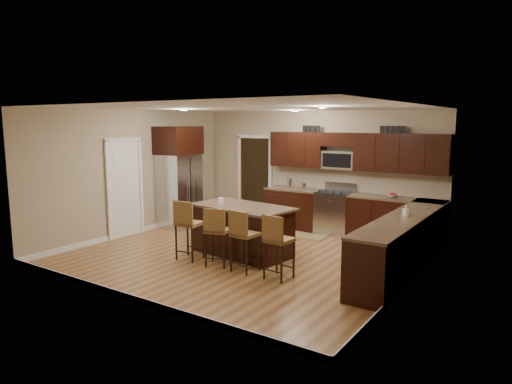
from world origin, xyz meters
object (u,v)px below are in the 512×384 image
Objects in this scene: stool_right at (243,234)px; stool_extra at (277,239)px; island at (242,232)px; stool_left at (187,223)px; refrigerator at (179,176)px; stool_mid at (217,230)px; range at (335,212)px.

stool_right is 1.00× the size of stool_extra.
island is 1.54m from stool_extra.
stool_left is 1.21m from stool_right.
island is at bearing 131.07° from stool_right.
island is 1.94× the size of stool_extra.
refrigerator is 4.28m from stool_extra.
stool_right is 0.44× the size of refrigerator.
stool_right is (0.55, -0.00, 0.01)m from stool_mid.
refrigerator is (-3.16, 1.87, 0.56)m from stool_right.
stool_left is at bearing -112.07° from range.
stool_extra reaches higher than island.
stool_left is 1.86m from stool_extra.
stool_extra is at bearing -26.06° from island.
stool_right is at bearing -6.26° from stool_left.
range is 0.47× the size of refrigerator.
range is 3.36m from stool_extra.
stool_right is 0.65m from stool_extra.
range is 3.59m from stool_left.
range is 1.07× the size of stool_right.
refrigerator reaches higher than island.
refrigerator is (-2.54, 1.03, 0.78)m from island.
range is at bearing 23.74° from refrigerator.
stool_mid is at bearing -5.81° from stool_left.
range reaches higher than island.
island is 1.98× the size of stool_mid.
stool_mid is 3.26m from refrigerator.
refrigerator reaches higher than stool_mid.
stool_left reaches higher than stool_extra.
refrigerator is at bearing 154.22° from stool_right.
island is 1.07m from stool_right.
stool_left is 2.76m from refrigerator.
refrigerator is at bearing 165.52° from island.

